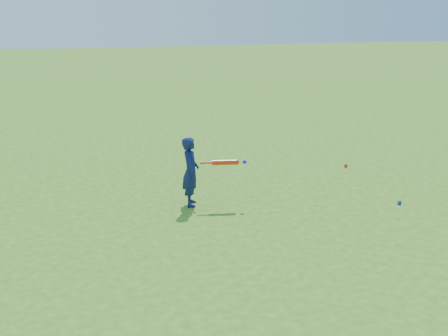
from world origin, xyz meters
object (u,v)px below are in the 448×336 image
object	(u,v)px
child	(191,172)
bat_swing	(226,162)
ground_ball_blue	(400,202)
ground_ball_red	(346,166)

from	to	relation	value
child	bat_swing	distance (m)	0.55
child	bat_swing	world-z (taller)	child
ground_ball_blue	bat_swing	world-z (taller)	bat_swing
child	ground_ball_blue	world-z (taller)	child
bat_swing	child	bearing A→B (deg)	175.36
ground_ball_red	bat_swing	size ratio (longest dim) A/B	0.10
child	ground_ball_red	bearing A→B (deg)	-60.70
ground_ball_red	bat_swing	xyz separation A→B (m)	(-2.80, -1.08, 0.64)
ground_ball_blue	bat_swing	bearing A→B (deg)	160.57
ground_ball_red	ground_ball_blue	xyz separation A→B (m)	(-0.32, -1.96, -0.00)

